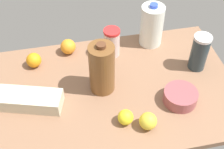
# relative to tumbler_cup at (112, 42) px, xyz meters

# --- Properties ---
(countertop) EXTENTS (1.20, 0.76, 0.03)m
(countertop) POSITION_rel_tumbler_cup_xyz_m (-0.05, -0.25, -0.09)
(countertop) COLOR #876147
(countertop) RESTS_ON ground
(tumbler_cup) EXTENTS (0.09, 0.09, 0.16)m
(tumbler_cup) POSITION_rel_tumbler_cup_xyz_m (0.00, 0.00, 0.00)
(tumbler_cup) COLOR beige
(tumbler_cup) RESTS_ON countertop
(mixing_bowl) EXTENTS (0.16, 0.16, 0.06)m
(mixing_bowl) POSITION_rel_tumbler_cup_xyz_m (0.24, -0.38, -0.05)
(mixing_bowl) COLOR #994C51
(mixing_bowl) RESTS_ON countertop
(milk_jug) EXTENTS (0.12, 0.12, 0.25)m
(milk_jug) POSITION_rel_tumbler_cup_xyz_m (0.23, 0.05, 0.04)
(milk_jug) COLOR white
(milk_jug) RESTS_ON countertop
(egg_carton) EXTENTS (0.31, 0.19, 0.07)m
(egg_carton) POSITION_rel_tumbler_cup_xyz_m (-0.43, -0.26, -0.05)
(egg_carton) COLOR beige
(egg_carton) RESTS_ON countertop
(shaker_bottle) EXTENTS (0.09, 0.09, 0.20)m
(shaker_bottle) POSITION_rel_tumbler_cup_xyz_m (0.40, -0.18, 0.02)
(shaker_bottle) COLOR #29383E
(shaker_bottle) RESTS_ON countertop
(chocolate_milk_jug) EXTENTS (0.12, 0.12, 0.27)m
(chocolate_milk_jug) POSITION_rel_tumbler_cup_xyz_m (-0.09, -0.23, 0.05)
(chocolate_milk_jug) COLOR brown
(chocolate_milk_jug) RESTS_ON countertop
(orange_near_front) EXTENTS (0.08, 0.08, 0.08)m
(orange_near_front) POSITION_rel_tumbler_cup_xyz_m (-0.41, -0.01, -0.04)
(orange_near_front) COLOR orange
(orange_near_front) RESTS_ON countertop
(lemon_by_jug) EXTENTS (0.08, 0.08, 0.08)m
(lemon_by_jug) POSITION_rel_tumbler_cup_xyz_m (0.06, -0.49, -0.04)
(lemon_by_jug) COLOR yellow
(lemon_by_jug) RESTS_ON countertop
(orange_beside_bowl) EXTENTS (0.08, 0.08, 0.08)m
(orange_beside_bowl) POSITION_rel_tumbler_cup_xyz_m (-0.22, 0.06, -0.04)
(orange_beside_bowl) COLOR orange
(orange_beside_bowl) RESTS_ON countertop
(lemon_far_back) EXTENTS (0.07, 0.07, 0.07)m
(lemon_far_back) POSITION_rel_tumbler_cup_xyz_m (-0.03, -0.45, -0.05)
(lemon_far_back) COLOR yellow
(lemon_far_back) RESTS_ON countertop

